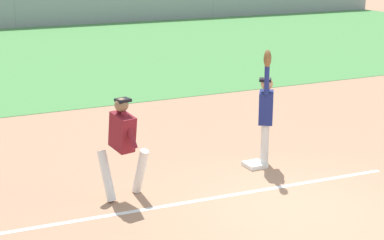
{
  "coord_description": "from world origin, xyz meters",
  "views": [
    {
      "loc": [
        -5.41,
        -7.57,
        4.05
      ],
      "look_at": [
        -0.86,
        2.03,
        1.05
      ],
      "focal_mm": 57.19,
      "sensor_mm": 36.0,
      "label": 1
    }
  ],
  "objects": [
    {
      "name": "outfield_fence",
      "position": [
        0.0,
        25.37,
        1.04
      ],
      "size": [
        46.48,
        0.08,
        2.08
      ],
      "color": "#93999E",
      "rests_on": "ground_plane"
    },
    {
      "name": "fielder",
      "position": [
        0.62,
        1.89,
        1.12
      ],
      "size": [
        0.59,
        0.81,
        2.28
      ],
      "rotation": [
        0.0,
        0.0,
        2.56
      ],
      "color": "silver",
      "rests_on": "ground_plane"
    },
    {
      "name": "outfield_grass",
      "position": [
        0.0,
        16.47,
        0.01
      ],
      "size": [
        46.4,
        17.8,
        0.01
      ],
      "primitive_type": "cube",
      "color": "#4C8C47",
      "rests_on": "ground_plane"
    },
    {
      "name": "first_base",
      "position": [
        0.41,
        1.89,
        0.04
      ],
      "size": [
        0.39,
        0.39,
        0.08
      ],
      "primitive_type": "cube",
      "rotation": [
        0.0,
        0.0,
        0.02
      ],
      "color": "white",
      "rests_on": "ground_plane"
    },
    {
      "name": "ground_plane",
      "position": [
        0.0,
        0.0,
        0.0
      ],
      "size": [
        75.79,
        75.79,
        0.0
      ],
      "primitive_type": "plane",
      "color": "tan"
    },
    {
      "name": "baseball",
      "position": [
        0.69,
        2.04,
        1.88
      ],
      "size": [
        0.07,
        0.07,
        0.07
      ],
      "primitive_type": "sphere",
      "color": "white"
    },
    {
      "name": "parked_car_green",
      "position": [
        6.03,
        27.53,
        0.67
      ],
      "size": [
        4.46,
        2.24,
        1.25
      ],
      "rotation": [
        0.0,
        0.0,
        0.04
      ],
      "color": "#1E6B33",
      "rests_on": "ground_plane"
    },
    {
      "name": "chalk_foul_line",
      "position": [
        -3.59,
        0.99,
        0.0
      ],
      "size": [
        11.99,
        0.69,
        0.01
      ],
      "primitive_type": "cube",
      "rotation": [
        0.0,
        0.0,
        -0.05
      ],
      "color": "white",
      "rests_on": "ground_plane"
    },
    {
      "name": "parked_car_black",
      "position": [
        -0.07,
        27.86,
        0.67
      ],
      "size": [
        4.49,
        2.3,
        1.25
      ],
      "rotation": [
        0.0,
        0.0,
        -0.05
      ],
      "color": "black",
      "rests_on": "ground_plane"
    },
    {
      "name": "parked_car_red",
      "position": [
        12.1,
        28.25,
        0.67
      ],
      "size": [
        4.45,
        2.21,
        1.25
      ],
      "rotation": [
        0.0,
        0.0,
        -0.02
      ],
      "color": "#B21E1E",
      "rests_on": "ground_plane"
    },
    {
      "name": "runner",
      "position": [
        -2.35,
        1.55,
        1.0
      ],
      "size": [
        0.82,
        0.84,
        1.72
      ],
      "rotation": [
        0.0,
        0.0,
        0.21
      ],
      "color": "white",
      "rests_on": "ground_plane"
    }
  ]
}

